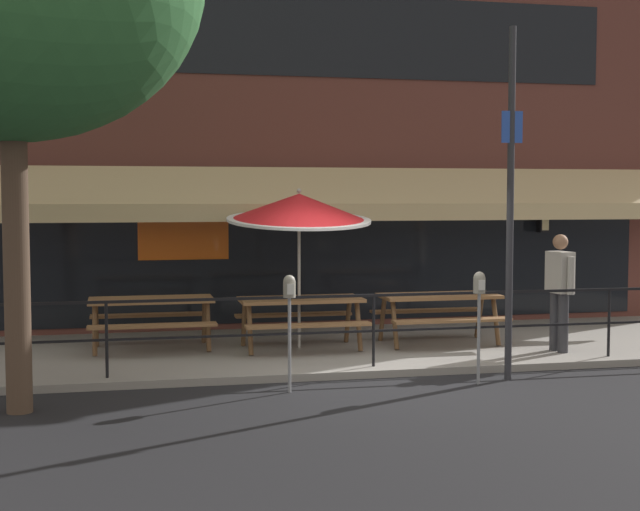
{
  "coord_description": "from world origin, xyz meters",
  "views": [
    {
      "loc": [
        -3.22,
        -10.99,
        2.37
      ],
      "look_at": [
        -0.44,
        1.6,
        1.5
      ],
      "focal_mm": 50.0,
      "sensor_mm": 36.0,
      "label": 1
    }
  ],
  "objects_px": {
    "picnic_table_right": "(439,305)",
    "parking_meter_far": "(479,293)",
    "picnic_table_left": "(151,309)",
    "street_sign_pole": "(510,201)",
    "picnic_table_centre": "(301,309)",
    "parking_meter_near": "(289,298)",
    "patio_umbrella_centre": "(299,208)",
    "pedestrian_walking": "(560,286)"
  },
  "relations": [
    {
      "from": "patio_umbrella_centre",
      "to": "pedestrian_walking",
      "type": "height_order",
      "value": "patio_umbrella_centre"
    },
    {
      "from": "picnic_table_right",
      "to": "patio_umbrella_centre",
      "type": "distance_m",
      "value": 2.61
    },
    {
      "from": "picnic_table_centre",
      "to": "street_sign_pole",
      "type": "xyz_separation_m",
      "value": [
        2.27,
        -2.25,
        1.6
      ]
    },
    {
      "from": "picnic_table_left",
      "to": "picnic_table_right",
      "type": "bearing_deg",
      "value": -5.44
    },
    {
      "from": "picnic_table_centre",
      "to": "street_sign_pole",
      "type": "bearing_deg",
      "value": -44.72
    },
    {
      "from": "patio_umbrella_centre",
      "to": "picnic_table_left",
      "type": "bearing_deg",
      "value": 171.92
    },
    {
      "from": "picnic_table_centre",
      "to": "patio_umbrella_centre",
      "type": "distance_m",
      "value": 1.48
    },
    {
      "from": "picnic_table_right",
      "to": "parking_meter_far",
      "type": "height_order",
      "value": "parking_meter_far"
    },
    {
      "from": "picnic_table_right",
      "to": "street_sign_pole",
      "type": "distance_m",
      "value": 2.78
    },
    {
      "from": "picnic_table_left",
      "to": "patio_umbrella_centre",
      "type": "xyz_separation_m",
      "value": [
        2.15,
        -0.31,
        1.47
      ]
    },
    {
      "from": "parking_meter_near",
      "to": "picnic_table_centre",
      "type": "bearing_deg",
      "value": 75.63
    },
    {
      "from": "picnic_table_left",
      "to": "pedestrian_walking",
      "type": "relative_size",
      "value": 1.05
    },
    {
      "from": "picnic_table_centre",
      "to": "parking_meter_near",
      "type": "height_order",
      "value": "parking_meter_near"
    },
    {
      "from": "picnic_table_right",
      "to": "street_sign_pole",
      "type": "height_order",
      "value": "street_sign_pole"
    },
    {
      "from": "patio_umbrella_centre",
      "to": "street_sign_pole",
      "type": "relative_size",
      "value": 0.53
    },
    {
      "from": "picnic_table_left",
      "to": "picnic_table_right",
      "type": "xyz_separation_m",
      "value": [
        4.31,
        -0.41,
        0.0
      ]
    },
    {
      "from": "picnic_table_right",
      "to": "picnic_table_left",
      "type": "bearing_deg",
      "value": 174.56
    },
    {
      "from": "picnic_table_centre",
      "to": "parking_meter_near",
      "type": "xyz_separation_m",
      "value": [
        -0.61,
        -2.37,
        0.44
      ]
    },
    {
      "from": "picnic_table_left",
      "to": "parking_meter_near",
      "type": "relative_size",
      "value": 1.27
    },
    {
      "from": "picnic_table_left",
      "to": "street_sign_pole",
      "type": "bearing_deg",
      "value": -31.16
    },
    {
      "from": "picnic_table_left",
      "to": "street_sign_pole",
      "type": "relative_size",
      "value": 0.4
    },
    {
      "from": "pedestrian_walking",
      "to": "parking_meter_far",
      "type": "xyz_separation_m",
      "value": [
        -1.84,
        -1.42,
        0.09
      ]
    },
    {
      "from": "picnic_table_centre",
      "to": "picnic_table_right",
      "type": "xyz_separation_m",
      "value": [
        2.15,
        0.01,
        0.0
      ]
    },
    {
      "from": "street_sign_pole",
      "to": "picnic_table_left",
      "type": "bearing_deg",
      "value": 148.84
    },
    {
      "from": "picnic_table_right",
      "to": "parking_meter_far",
      "type": "relative_size",
      "value": 1.27
    },
    {
      "from": "picnic_table_centre",
      "to": "picnic_table_right",
      "type": "distance_m",
      "value": 2.15
    },
    {
      "from": "street_sign_pole",
      "to": "parking_meter_near",
      "type": "bearing_deg",
      "value": -177.74
    },
    {
      "from": "picnic_table_right",
      "to": "parking_meter_far",
      "type": "bearing_deg",
      "value": -98.3
    },
    {
      "from": "picnic_table_right",
      "to": "pedestrian_walking",
      "type": "height_order",
      "value": "pedestrian_walking"
    },
    {
      "from": "picnic_table_centre",
      "to": "street_sign_pole",
      "type": "distance_m",
      "value": 3.58
    },
    {
      "from": "picnic_table_left",
      "to": "pedestrian_walking",
      "type": "height_order",
      "value": "pedestrian_walking"
    },
    {
      "from": "picnic_table_left",
      "to": "parking_meter_near",
      "type": "distance_m",
      "value": 3.22
    },
    {
      "from": "parking_meter_far",
      "to": "street_sign_pole",
      "type": "distance_m",
      "value": 1.26
    },
    {
      "from": "parking_meter_near",
      "to": "street_sign_pole",
      "type": "xyz_separation_m",
      "value": [
        2.88,
        0.11,
        1.15
      ]
    },
    {
      "from": "parking_meter_far",
      "to": "street_sign_pole",
      "type": "xyz_separation_m",
      "value": [
        0.47,
        0.16,
        1.15
      ]
    },
    {
      "from": "picnic_table_left",
      "to": "patio_umbrella_centre",
      "type": "height_order",
      "value": "patio_umbrella_centre"
    },
    {
      "from": "picnic_table_right",
      "to": "picnic_table_centre",
      "type": "bearing_deg",
      "value": -179.61
    },
    {
      "from": "picnic_table_right",
      "to": "street_sign_pole",
      "type": "bearing_deg",
      "value": -86.98
    },
    {
      "from": "picnic_table_right",
      "to": "street_sign_pole",
      "type": "relative_size",
      "value": 0.4
    },
    {
      "from": "street_sign_pole",
      "to": "picnic_table_right",
      "type": "bearing_deg",
      "value": 93.02
    },
    {
      "from": "parking_meter_far",
      "to": "street_sign_pole",
      "type": "relative_size",
      "value": 0.32
    },
    {
      "from": "parking_meter_near",
      "to": "patio_umbrella_centre",
      "type": "bearing_deg",
      "value": 76.29
    }
  ]
}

